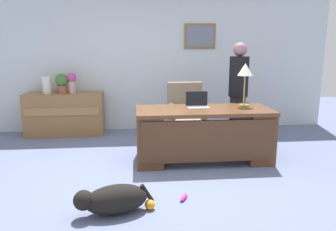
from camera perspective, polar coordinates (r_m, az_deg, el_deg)
The scene contains 14 objects.
ground_plane at distance 4.32m, azimuth -0.82°, elevation -10.64°, with size 12.00×12.00×0.00m, color slate.
back_wall at distance 6.59m, azimuth -2.70°, elevation 9.40°, with size 7.00×0.16×2.70m.
desk at distance 4.82m, azimuth 6.13°, elevation -2.97°, with size 1.93×0.81×0.77m.
credenza at distance 6.49m, azimuth -17.26°, elevation 0.26°, with size 1.42×0.50×0.79m.
armchair at distance 5.74m, azimuth 3.09°, elevation 0.04°, with size 0.60×0.59×1.02m.
person_standing at distance 5.69m, azimuth 11.93°, elevation 3.89°, with size 0.32×0.32×1.70m.
dog_lying at distance 3.47m, azimuth -9.49°, elevation -14.02°, with size 0.80×0.43×0.30m.
laptop at distance 4.86m, azimuth 5.04°, elevation 2.07°, with size 0.32×0.22×0.22m.
desk_lamp at distance 5.01m, azimuth 13.10°, elevation 7.24°, with size 0.22×0.22×0.63m.
vase_with_flowers at distance 6.37m, azimuth -16.19°, elevation 5.64°, with size 0.17×0.17×0.37m.
vase_empty at distance 6.47m, azimuth -20.10°, elevation 4.96°, with size 0.16×0.16×0.31m, color silver.
potted_plant at distance 6.40m, azimuth -17.75°, elevation 5.44°, with size 0.24×0.24×0.36m.
dog_toy_ball at distance 3.56m, azimuth -3.13°, elevation -15.04°, with size 0.11×0.11×0.11m, color orange.
dog_toy_bone at distance 3.77m, azimuth 2.72°, elevation -13.84°, with size 0.19×0.05×0.05m, color #D8338C.
Camera 1 is at (-0.32, -3.97, 1.69)m, focal length 35.51 mm.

